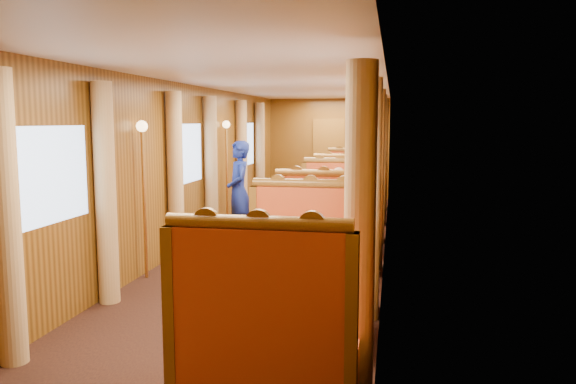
% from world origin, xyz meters
% --- Properties ---
extents(floor, '(3.00, 12.00, 0.01)m').
position_xyz_m(floor, '(0.00, 0.00, 0.00)').
color(floor, black).
rests_on(floor, ground).
extents(ceiling, '(3.00, 12.00, 0.01)m').
position_xyz_m(ceiling, '(0.00, 0.00, 2.50)').
color(ceiling, silver).
rests_on(ceiling, wall_left).
extents(wall_far, '(3.00, 0.01, 2.50)m').
position_xyz_m(wall_far, '(0.00, 6.00, 1.25)').
color(wall_far, brown).
rests_on(wall_far, floor).
extents(wall_near, '(3.00, 0.01, 2.50)m').
position_xyz_m(wall_near, '(0.00, -6.00, 1.25)').
color(wall_near, brown).
rests_on(wall_near, floor).
extents(wall_left, '(0.01, 12.00, 2.50)m').
position_xyz_m(wall_left, '(-1.50, 0.00, 1.25)').
color(wall_left, brown).
rests_on(wall_left, floor).
extents(wall_right, '(0.01, 12.00, 2.50)m').
position_xyz_m(wall_right, '(1.50, 0.00, 1.25)').
color(wall_right, brown).
rests_on(wall_right, floor).
extents(doorway_far, '(0.80, 0.04, 2.00)m').
position_xyz_m(doorway_far, '(0.00, 5.97, 1.00)').
color(doorway_far, brown).
rests_on(doorway_far, floor).
extents(table_near, '(1.05, 0.72, 0.75)m').
position_xyz_m(table_near, '(0.75, -3.50, 0.38)').
color(table_near, white).
rests_on(table_near, floor).
extents(banquette_near_fwd, '(1.30, 0.55, 1.34)m').
position_xyz_m(banquette_near_fwd, '(0.75, -4.51, 0.42)').
color(banquette_near_fwd, '#B02213').
rests_on(banquette_near_fwd, floor).
extents(banquette_near_aft, '(1.30, 0.55, 1.34)m').
position_xyz_m(banquette_near_aft, '(0.75, -2.49, 0.42)').
color(banquette_near_aft, '#B02213').
rests_on(banquette_near_aft, floor).
extents(table_mid, '(1.05, 0.72, 0.75)m').
position_xyz_m(table_mid, '(0.75, 0.00, 0.38)').
color(table_mid, white).
rests_on(table_mid, floor).
extents(banquette_mid_fwd, '(1.30, 0.55, 1.34)m').
position_xyz_m(banquette_mid_fwd, '(0.75, -1.01, 0.42)').
color(banquette_mid_fwd, '#B02213').
rests_on(banquette_mid_fwd, floor).
extents(banquette_mid_aft, '(1.30, 0.55, 1.34)m').
position_xyz_m(banquette_mid_aft, '(0.75, 1.01, 0.42)').
color(banquette_mid_aft, '#B02213').
rests_on(banquette_mid_aft, floor).
extents(table_far, '(1.05, 0.72, 0.75)m').
position_xyz_m(table_far, '(0.75, 3.50, 0.38)').
color(table_far, white).
rests_on(table_far, floor).
extents(banquette_far_fwd, '(1.30, 0.55, 1.34)m').
position_xyz_m(banquette_far_fwd, '(0.75, 2.49, 0.42)').
color(banquette_far_fwd, '#B02213').
rests_on(banquette_far_fwd, floor).
extents(banquette_far_aft, '(1.30, 0.55, 1.34)m').
position_xyz_m(banquette_far_aft, '(0.75, 4.51, 0.42)').
color(banquette_far_aft, '#B02213').
rests_on(banquette_far_aft, floor).
extents(tea_tray, '(0.37, 0.30, 0.01)m').
position_xyz_m(tea_tray, '(0.62, -3.52, 0.76)').
color(tea_tray, silver).
rests_on(tea_tray, table_near).
extents(teapot_left, '(0.21, 0.19, 0.14)m').
position_xyz_m(teapot_left, '(0.55, -3.61, 0.82)').
color(teapot_left, silver).
rests_on(teapot_left, tea_tray).
extents(teapot_right, '(0.17, 0.15, 0.12)m').
position_xyz_m(teapot_right, '(0.74, -3.66, 0.81)').
color(teapot_right, silver).
rests_on(teapot_right, tea_tray).
extents(teapot_back, '(0.19, 0.16, 0.14)m').
position_xyz_m(teapot_back, '(0.69, -3.43, 0.82)').
color(teapot_back, silver).
rests_on(teapot_back, tea_tray).
extents(fruit_plate, '(0.24, 0.24, 0.05)m').
position_xyz_m(fruit_plate, '(1.08, -3.59, 0.77)').
color(fruit_plate, white).
rests_on(fruit_plate, table_near).
extents(cup_inboard, '(0.08, 0.08, 0.26)m').
position_xyz_m(cup_inboard, '(0.34, -3.42, 0.86)').
color(cup_inboard, white).
rests_on(cup_inboard, table_near).
extents(cup_outboard, '(0.08, 0.08, 0.26)m').
position_xyz_m(cup_outboard, '(0.47, -3.28, 0.86)').
color(cup_outboard, white).
rests_on(cup_outboard, table_near).
extents(rose_vase_mid, '(0.06, 0.06, 0.36)m').
position_xyz_m(rose_vase_mid, '(0.78, 0.01, 0.93)').
color(rose_vase_mid, silver).
rests_on(rose_vase_mid, table_mid).
extents(rose_vase_far, '(0.06, 0.06, 0.36)m').
position_xyz_m(rose_vase_far, '(0.74, 3.52, 0.93)').
color(rose_vase_far, silver).
rests_on(rose_vase_far, table_far).
extents(window_left_near, '(0.01, 1.20, 0.90)m').
position_xyz_m(window_left_near, '(-1.49, -3.50, 1.45)').
color(window_left_near, '#90ADD4').
rests_on(window_left_near, wall_left).
extents(curtain_left_near_a, '(0.22, 0.22, 2.35)m').
position_xyz_m(curtain_left_near_a, '(-1.38, -4.28, 1.18)').
color(curtain_left_near_a, tan).
rests_on(curtain_left_near_a, floor).
extents(curtain_left_near_b, '(0.22, 0.22, 2.35)m').
position_xyz_m(curtain_left_near_b, '(-1.38, -2.72, 1.18)').
color(curtain_left_near_b, tan).
rests_on(curtain_left_near_b, floor).
extents(window_right_near, '(0.01, 1.20, 0.90)m').
position_xyz_m(window_right_near, '(1.49, -3.50, 1.45)').
color(window_right_near, '#90ADD4').
rests_on(window_right_near, wall_right).
extents(curtain_right_near_a, '(0.22, 0.22, 2.35)m').
position_xyz_m(curtain_right_near_a, '(1.38, -4.28, 1.18)').
color(curtain_right_near_a, tan).
rests_on(curtain_right_near_a, floor).
extents(curtain_right_near_b, '(0.22, 0.22, 2.35)m').
position_xyz_m(curtain_right_near_b, '(1.38, -2.72, 1.18)').
color(curtain_right_near_b, tan).
rests_on(curtain_right_near_b, floor).
extents(window_left_mid, '(0.01, 1.20, 0.90)m').
position_xyz_m(window_left_mid, '(-1.49, 0.00, 1.45)').
color(window_left_mid, '#90ADD4').
rests_on(window_left_mid, wall_left).
extents(curtain_left_mid_a, '(0.22, 0.22, 2.35)m').
position_xyz_m(curtain_left_mid_a, '(-1.38, -0.78, 1.18)').
color(curtain_left_mid_a, tan).
rests_on(curtain_left_mid_a, floor).
extents(curtain_left_mid_b, '(0.22, 0.22, 2.35)m').
position_xyz_m(curtain_left_mid_b, '(-1.38, 0.78, 1.18)').
color(curtain_left_mid_b, tan).
rests_on(curtain_left_mid_b, floor).
extents(window_right_mid, '(0.01, 1.20, 0.90)m').
position_xyz_m(window_right_mid, '(1.49, 0.00, 1.45)').
color(window_right_mid, '#90ADD4').
rests_on(window_right_mid, wall_right).
extents(curtain_right_mid_a, '(0.22, 0.22, 2.35)m').
position_xyz_m(curtain_right_mid_a, '(1.38, -0.78, 1.18)').
color(curtain_right_mid_a, tan).
rests_on(curtain_right_mid_a, floor).
extents(curtain_right_mid_b, '(0.22, 0.22, 2.35)m').
position_xyz_m(curtain_right_mid_b, '(1.38, 0.78, 1.18)').
color(curtain_right_mid_b, tan).
rests_on(curtain_right_mid_b, floor).
extents(window_left_far, '(0.01, 1.20, 0.90)m').
position_xyz_m(window_left_far, '(-1.49, 3.50, 1.45)').
color(window_left_far, '#90ADD4').
rests_on(window_left_far, wall_left).
extents(curtain_left_far_a, '(0.22, 0.22, 2.35)m').
position_xyz_m(curtain_left_far_a, '(-1.38, 2.72, 1.18)').
color(curtain_left_far_a, tan).
rests_on(curtain_left_far_a, floor).
extents(curtain_left_far_b, '(0.22, 0.22, 2.35)m').
position_xyz_m(curtain_left_far_b, '(-1.38, 4.28, 1.18)').
color(curtain_left_far_b, tan).
rests_on(curtain_left_far_b, floor).
extents(window_right_far, '(0.01, 1.20, 0.90)m').
position_xyz_m(window_right_far, '(1.49, 3.50, 1.45)').
color(window_right_far, '#90ADD4').
rests_on(window_right_far, wall_right).
extents(curtain_right_far_a, '(0.22, 0.22, 2.35)m').
position_xyz_m(curtain_right_far_a, '(1.38, 2.72, 1.18)').
color(curtain_right_far_a, tan).
rests_on(curtain_right_far_a, floor).
extents(curtain_right_far_b, '(0.22, 0.22, 2.35)m').
position_xyz_m(curtain_right_far_b, '(1.38, 4.28, 1.18)').
color(curtain_right_far_b, tan).
rests_on(curtain_right_far_b, floor).
extents(sconce_left_fore, '(0.14, 0.14, 1.95)m').
position_xyz_m(sconce_left_fore, '(-1.40, -1.75, 1.38)').
color(sconce_left_fore, '#BF8C3F').
rests_on(sconce_left_fore, floor).
extents(sconce_right_fore, '(0.14, 0.14, 1.95)m').
position_xyz_m(sconce_right_fore, '(1.40, -1.75, 1.38)').
color(sconce_right_fore, '#BF8C3F').
rests_on(sconce_right_fore, floor).
extents(sconce_left_aft, '(0.14, 0.14, 1.95)m').
position_xyz_m(sconce_left_aft, '(-1.40, 1.75, 1.38)').
color(sconce_left_aft, '#BF8C3F').
rests_on(sconce_left_aft, floor).
extents(sconce_right_aft, '(0.14, 0.14, 1.95)m').
position_xyz_m(sconce_right_aft, '(1.40, 1.75, 1.38)').
color(sconce_right_aft, '#BF8C3F').
rests_on(sconce_right_aft, floor).
extents(steward, '(0.60, 0.70, 1.63)m').
position_xyz_m(steward, '(-0.83, 0.53, 0.82)').
color(steward, navy).
rests_on(steward, floor).
extents(passenger, '(0.40, 0.44, 0.76)m').
position_xyz_m(passenger, '(0.75, 0.75, 0.74)').
color(passenger, beige).
rests_on(passenger, banquette_mid_aft).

